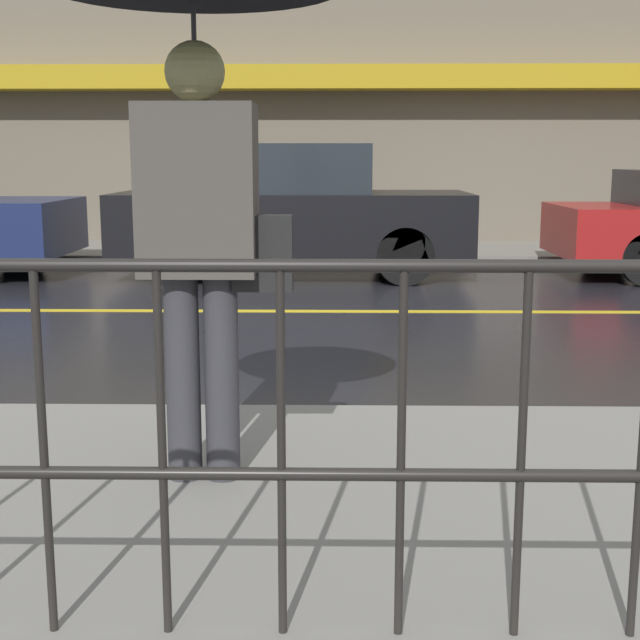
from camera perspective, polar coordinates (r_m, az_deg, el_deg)
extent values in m
plane|color=black|center=(8.42, -4.43, 0.57)|extent=(80.00, 80.00, 0.00)
cube|color=gray|center=(3.70, -11.71, -11.67)|extent=(28.00, 2.57, 0.12)
cube|color=gray|center=(13.08, -2.50, 4.38)|extent=(28.00, 2.19, 0.12)
cube|color=gold|center=(8.42, -4.43, 0.59)|extent=(25.20, 0.12, 0.01)
cube|color=#706656|center=(14.29, -2.28, 15.12)|extent=(28.00, 0.30, 5.21)
cube|color=#B79319|center=(13.87, -2.38, 15.24)|extent=(16.80, 0.55, 0.35)
cylinder|color=black|center=(2.45, -17.91, 3.36)|extent=(12.00, 0.04, 0.04)
cylinder|color=black|center=(2.58, -17.19, -9.31)|extent=(12.00, 0.04, 0.04)
cylinder|color=black|center=(2.57, -17.25, -8.22)|extent=(0.02, 0.02, 1.04)
cylinder|color=black|center=(2.48, -10.05, -8.51)|extent=(0.02, 0.02, 1.04)
cylinder|color=black|center=(2.44, -2.48, -8.68)|extent=(0.02, 0.02, 1.04)
cylinder|color=black|center=(2.45, 5.21, -8.69)|extent=(0.02, 0.02, 1.04)
cylinder|color=black|center=(2.49, 12.75, -8.56)|extent=(0.02, 0.02, 1.04)
cylinder|color=#333338|center=(3.70, -8.76, -3.69)|extent=(0.14, 0.14, 0.85)
cylinder|color=#333338|center=(3.67, -6.30, -3.72)|extent=(0.14, 0.14, 0.85)
cube|color=#47423D|center=(3.58, -7.83, 8.21)|extent=(0.46, 0.28, 0.67)
sphere|color=tan|center=(3.59, -8.02, 15.47)|extent=(0.23, 0.23, 0.23)
cylinder|color=#262628|center=(3.58, -7.98, 14.22)|extent=(0.02, 0.02, 0.75)
cube|color=black|center=(3.56, -3.69, 4.31)|extent=(0.24, 0.12, 0.30)
cylinder|color=black|center=(12.35, -18.66, 4.66)|extent=(0.62, 0.22, 0.62)
cube|color=black|center=(10.82, -1.76, 6.23)|extent=(4.21, 1.72, 0.73)
cube|color=#1E2328|center=(10.80, -2.69, 9.67)|extent=(2.19, 1.58, 0.57)
cylinder|color=black|center=(11.61, 4.89, 4.92)|extent=(0.66, 0.22, 0.66)
cylinder|color=black|center=(10.12, 5.46, 4.10)|extent=(0.66, 0.22, 0.66)
cylinder|color=black|center=(11.72, -7.99, 4.91)|extent=(0.66, 0.22, 0.66)
cylinder|color=black|center=(10.25, -9.28, 4.09)|extent=(0.66, 0.22, 0.66)
cylinder|color=black|center=(12.12, 17.80, 4.58)|extent=(0.61, 0.22, 0.61)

